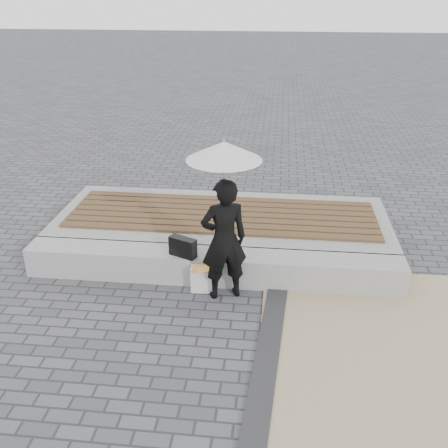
# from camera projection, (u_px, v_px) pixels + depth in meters

# --- Properties ---
(ground) EXTENTS (80.00, 80.00, 0.00)m
(ground) POSITION_uv_depth(u_px,v_px,m) (193.00, 357.00, 5.51)
(ground) COLOR #4C4C51
(ground) RESTS_ON ground
(edging_band) EXTENTS (0.61, 5.20, 0.04)m
(edging_band) POSITION_uv_depth(u_px,v_px,m) (261.00, 395.00, 4.97)
(edging_band) COLOR #29292C
(edging_band) RESTS_ON ground
(seating_ledge) EXTENTS (5.00, 0.45, 0.40)m
(seating_ledge) POSITION_uv_depth(u_px,v_px,m) (212.00, 266.00, 6.86)
(seating_ledge) COLOR #A3A39E
(seating_ledge) RESTS_ON ground
(timber_platform) EXTENTS (5.00, 2.00, 0.40)m
(timber_platform) POSITION_uv_depth(u_px,v_px,m) (222.00, 227.00, 7.94)
(timber_platform) COLOR gray
(timber_platform) RESTS_ON ground
(timber_decking) EXTENTS (4.60, 1.40, 0.04)m
(timber_decking) POSITION_uv_depth(u_px,v_px,m) (222.00, 214.00, 7.85)
(timber_decking) COLOR brown
(timber_decking) RESTS_ON timber_platform
(woman) EXTENTS (0.67, 0.55, 1.57)m
(woman) POSITION_uv_depth(u_px,v_px,m) (224.00, 240.00, 6.26)
(woman) COLOR black
(woman) RESTS_ON ground
(parasol) EXTENTS (0.87, 0.87, 1.11)m
(parasol) POSITION_uv_depth(u_px,v_px,m) (224.00, 151.00, 5.78)
(parasol) COLOR #AAA9AF
(parasol) RESTS_ON ground
(handbag) EXTENTS (0.39, 0.27, 0.26)m
(handbag) POSITION_uv_depth(u_px,v_px,m) (183.00, 247.00, 6.65)
(handbag) COLOR black
(handbag) RESTS_ON seating_ledge
(canvas_tote) EXTENTS (0.34, 0.16, 0.36)m
(canvas_tote) POSITION_uv_depth(u_px,v_px,m) (204.00, 279.00, 6.61)
(canvas_tote) COLOR silver
(canvas_tote) RESTS_ON ground
(magazine) EXTENTS (0.31, 0.27, 0.01)m
(magazine) POSITION_uv_depth(u_px,v_px,m) (203.00, 268.00, 6.49)
(magazine) COLOR #D03F39
(magazine) RESTS_ON canvas_tote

